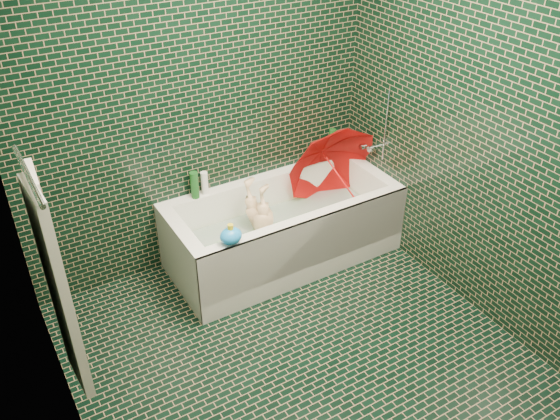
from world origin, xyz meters
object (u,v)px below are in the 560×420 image
bathtub (284,235)px  umbrella (339,177)px  rubber_duck (321,154)px  child (263,228)px  bath_toy (231,236)px

bathtub → umbrella: (0.50, 0.02, 0.35)m
bathtub → rubber_duck: bearing=32.3°
rubber_duck → child: bearing=-146.5°
umbrella → rubber_duck: (0.04, 0.32, 0.03)m
bathtub → umbrella: size_ratio=2.36×
bathtub → child: size_ratio=2.14×
bathtub → umbrella: 0.61m
bathtub → child: bearing=165.3°
child → bath_toy: bath_toy is taller
umbrella → rubber_duck: umbrella is taller
child → umbrella: 0.71m
child → umbrella: size_ratio=1.11×
bathtub → bath_toy: bath_toy is taller
bath_toy → umbrella: bearing=-4.4°
child → rubber_duck: bearing=100.5°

